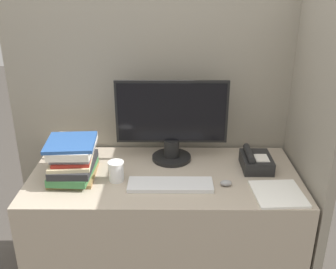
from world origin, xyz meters
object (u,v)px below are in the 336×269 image
object	(u,v)px
keyboard	(170,185)
book_stack	(73,159)
desk_telephone	(256,161)
coffee_cup	(116,171)
monitor	(172,123)
mouse	(226,183)

from	to	relation	value
keyboard	book_stack	size ratio (longest dim) A/B	1.29
keyboard	book_stack	bearing A→B (deg)	168.51
book_stack	desk_telephone	xyz separation A→B (m)	(0.96, 0.10, -0.06)
keyboard	desk_telephone	distance (m)	0.50
coffee_cup	desk_telephone	world-z (taller)	desk_telephone
monitor	book_stack	size ratio (longest dim) A/B	1.87
monitor	mouse	distance (m)	0.45
keyboard	coffee_cup	size ratio (longest dim) A/B	4.01
keyboard	desk_telephone	xyz separation A→B (m)	(0.46, 0.20, 0.03)
coffee_cup	monitor	bearing A→B (deg)	41.27
coffee_cup	book_stack	size ratio (longest dim) A/B	0.32
monitor	keyboard	distance (m)	0.37
keyboard	mouse	bearing A→B (deg)	1.74
mouse	keyboard	bearing A→B (deg)	-178.26
monitor	mouse	world-z (taller)	monitor
keyboard	coffee_cup	world-z (taller)	coffee_cup
keyboard	mouse	xyz separation A→B (m)	(0.28, 0.01, 0.01)
book_stack	coffee_cup	bearing A→B (deg)	-10.67
coffee_cup	book_stack	world-z (taller)	book_stack
monitor	desk_telephone	xyz separation A→B (m)	(0.45, -0.11, -0.18)
book_stack	keyboard	bearing A→B (deg)	-11.49
coffee_cup	desk_telephone	distance (m)	0.75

